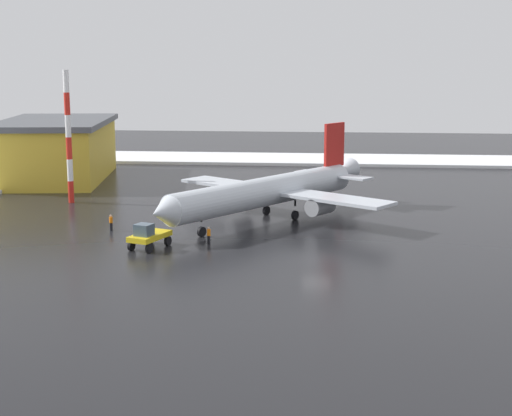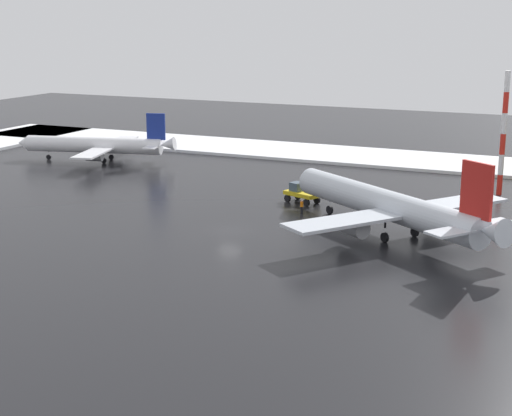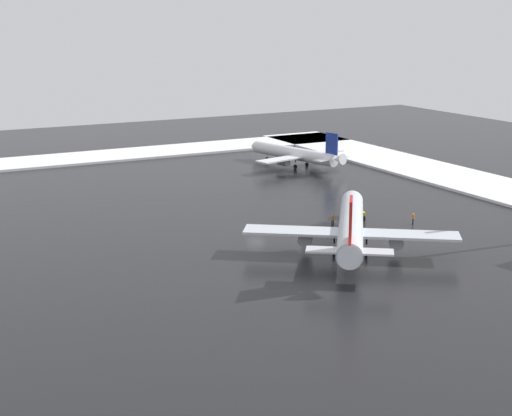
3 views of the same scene
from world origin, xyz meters
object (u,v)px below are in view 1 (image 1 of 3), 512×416
pushback_tug (148,235)px  ground_crew_mid_apron (209,234)px  ground_crew_beside_wing (111,222)px  antenna_mast (69,137)px  airplane_parked_starboard (269,191)px  cargo_hangar (56,149)px

pushback_tug → ground_crew_mid_apron: (-2.23, 5.43, -0.31)m
ground_crew_beside_wing → antenna_mast: size_ratio=0.11×
airplane_parked_starboard → pushback_tug: airplane_parked_starboard is taller
pushback_tug → ground_crew_beside_wing: (-7.19, -5.60, -0.31)m
pushback_tug → ground_crew_beside_wing: pushback_tug is taller
pushback_tug → ground_crew_beside_wing: bearing=-121.5°
airplane_parked_starboard → ground_crew_beside_wing: 17.58m
pushback_tug → antenna_mast: 27.79m
ground_crew_beside_wing → antenna_mast: antenna_mast is taller
airplane_parked_starboard → antenna_mast: 27.07m
pushback_tug → ground_crew_beside_wing: size_ratio=2.97×
ground_crew_beside_wing → ground_crew_mid_apron: size_ratio=1.00×
ground_crew_mid_apron → cargo_hangar: bearing=67.6°
ground_crew_beside_wing → cargo_hangar: 37.62m
cargo_hangar → airplane_parked_starboard: bearing=44.6°
antenna_mast → ground_crew_mid_apron: bearing=45.1°
airplane_parked_starboard → antenna_mast: (-8.36, -25.28, 4.85)m
pushback_tug → antenna_mast: bearing=-125.8°
cargo_hangar → pushback_tug: bearing=22.4°
antenna_mast → pushback_tug: bearing=33.5°
pushback_tug → ground_crew_mid_apron: size_ratio=2.97×
ground_crew_mid_apron → antenna_mast: 29.54m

